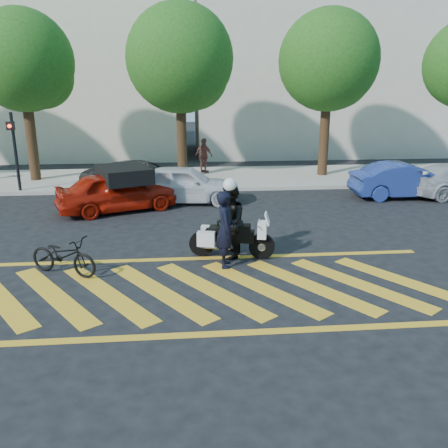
{
  "coord_description": "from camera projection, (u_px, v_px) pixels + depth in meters",
  "views": [
    {
      "loc": [
        -0.07,
        -9.39,
        4.31
      ],
      "look_at": [
        0.92,
        1.4,
        1.05
      ],
      "focal_mm": 38.0,
      "sensor_mm": 36.0,
      "label": 1
    }
  ],
  "objects": [
    {
      "name": "officer_moto",
      "position": [
        230.0,
        222.0,
        11.87
      ],
      "size": [
        0.91,
        1.06,
        1.9
      ],
      "primitive_type": "imported",
      "rotation": [
        0.0,
        0.0,
        -1.81
      ],
      "color": "black",
      "rests_on": "ground"
    },
    {
      "name": "tree_left",
      "position": [
        26.0,
        65.0,
        19.71
      ],
      "size": [
        4.2,
        4.2,
        7.26
      ],
      "color": "black",
      "rests_on": "ground"
    },
    {
      "name": "building_left",
      "position": [
        44.0,
        70.0,
        28.09
      ],
      "size": [
        16.0,
        8.0,
        10.0
      ],
      "primitive_type": "cube",
      "color": "beige",
      "rests_on": "ground"
    },
    {
      "name": "building_right",
      "position": [
        325.0,
        62.0,
        29.43
      ],
      "size": [
        16.0,
        8.0,
        11.0
      ],
      "primitive_type": "cube",
      "color": "beige",
      "rests_on": "ground"
    },
    {
      "name": "parked_mid_left",
      "position": [
        144.0,
        178.0,
        18.65
      ],
      "size": [
        5.02,
        2.63,
        1.35
      ],
      "primitive_type": "imported",
      "rotation": [
        0.0,
        0.0,
        1.65
      ],
      "color": "black",
      "rests_on": "ground"
    },
    {
      "name": "sidewalk",
      "position": [
        183.0,
        178.0,
        21.63
      ],
      "size": [
        60.0,
        5.0,
        0.15
      ],
      "primitive_type": "cube",
      "color": "#9E998E",
      "rests_on": "ground"
    },
    {
      "name": "police_motorcycle",
      "position": [
        230.0,
        237.0,
        12.0
      ],
      "size": [
        2.16,
        0.94,
        0.97
      ],
      "rotation": [
        0.0,
        0.0,
        -0.24
      ],
      "color": "black",
      "rests_on": "ground"
    },
    {
      "name": "parked_mid_right",
      "position": [
        184.0,
        184.0,
        17.45
      ],
      "size": [
        4.23,
        2.04,
        1.39
      ],
      "primitive_type": "imported",
      "rotation": [
        0.0,
        0.0,
        1.47
      ],
      "color": "silver",
      "rests_on": "ground"
    },
    {
      "name": "signal_pole",
      "position": [
        14.0,
        146.0,
        18.37
      ],
      "size": [
        0.28,
        0.43,
        3.2
      ],
      "color": "black",
      "rests_on": "ground"
    },
    {
      "name": "officer_bike",
      "position": [
        225.0,
        229.0,
        11.29
      ],
      "size": [
        0.45,
        0.69,
        1.87
      ],
      "primitive_type": "imported",
      "rotation": [
        0.0,
        0.0,
        1.56
      ],
      "color": "black",
      "rests_on": "ground"
    },
    {
      "name": "red_convertible",
      "position": [
        117.0,
        191.0,
        16.29
      ],
      "size": [
        4.39,
        3.05,
        1.39
      ],
      "primitive_type": "imported",
      "rotation": [
        0.0,
        0.0,
        1.96
      ],
      "color": "#A01507",
      "rests_on": "ground"
    },
    {
      "name": "parked_right",
      "position": [
        405.0,
        180.0,
        18.2
      ],
      "size": [
        4.1,
        1.45,
        1.35
      ],
      "primitive_type": "imported",
      "rotation": [
        0.0,
        0.0,
        1.58
      ],
      "color": "navy",
      "rests_on": "ground"
    },
    {
      "name": "crosswalk",
      "position": [
        186.0,
        290.0,
        10.2
      ],
      "size": [
        12.33,
        4.0,
        0.01
      ],
      "color": "gold",
      "rests_on": "ground"
    },
    {
      "name": "pedestrian_right",
      "position": [
        204.0,
        155.0,
        22.41
      ],
      "size": [
        0.99,
        0.91,
        1.63
      ],
      "primitive_type": "imported",
      "rotation": [
        0.0,
        0.0,
        2.45
      ],
      "color": "brown",
      "rests_on": "sidewalk"
    },
    {
      "name": "tree_right",
      "position": [
        331.0,
        64.0,
        20.84
      ],
      "size": [
        4.4,
        4.4,
        7.41
      ],
      "color": "black",
      "rests_on": "ground"
    },
    {
      "name": "bicycle",
      "position": [
        63.0,
        256.0,
        10.93
      ],
      "size": [
        1.86,
        1.34,
        0.93
      ],
      "primitive_type": "imported",
      "rotation": [
        0.0,
        0.0,
        1.11
      ],
      "color": "black",
      "rests_on": "ground"
    },
    {
      "name": "ground",
      "position": [
        187.0,
        290.0,
        10.21
      ],
      "size": [
        90.0,
        90.0,
        0.0
      ],
      "primitive_type": "plane",
      "color": "black",
      "rests_on": "ground"
    },
    {
      "name": "tree_center",
      "position": [
        183.0,
        63.0,
        20.25
      ],
      "size": [
        4.6,
        4.6,
        7.56
      ],
      "color": "black",
      "rests_on": "ground"
    }
  ]
}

